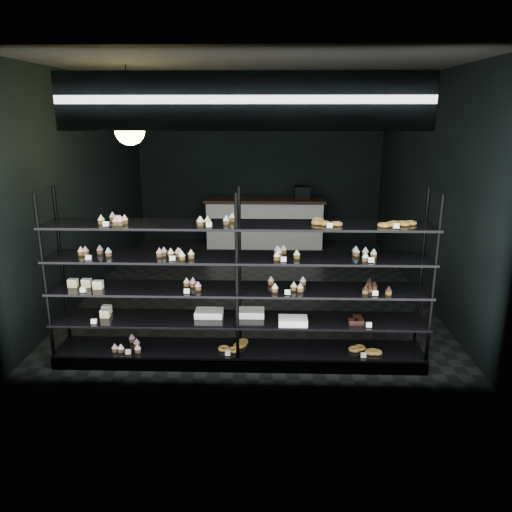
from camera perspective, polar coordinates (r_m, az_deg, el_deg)
name	(u,v)px	position (r m, az deg, el deg)	size (l,w,h in m)	color
room	(255,186)	(7.50, -0.13, 8.05)	(5.01, 6.01, 3.20)	black
display_shelf	(236,309)	(5.39, -2.35, -6.02)	(4.00, 0.50, 1.91)	black
signage	(244,101)	(4.50, -1.43, 17.27)	(3.30, 0.05, 0.50)	#0D1F41
pendant_lamp	(130,130)	(6.27, -14.24, 13.77)	(0.35, 0.35, 0.91)	black
service_counter	(265,222)	(10.15, 1.06, 3.92)	(2.40, 0.65, 1.23)	silver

